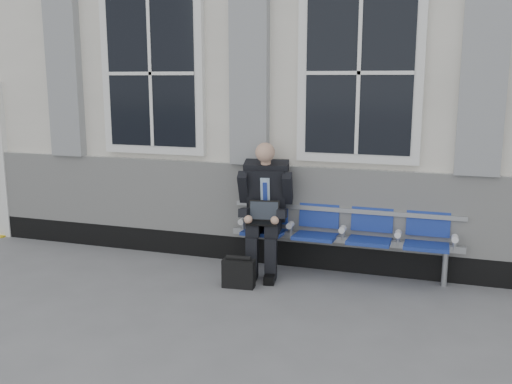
% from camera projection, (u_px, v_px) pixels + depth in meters
% --- Properties ---
extents(ground, '(70.00, 70.00, 0.00)m').
position_uv_depth(ground, '(291.00, 317.00, 5.33)').
color(ground, slate).
rests_on(ground, ground).
extents(station_building, '(14.40, 4.40, 4.49)m').
position_uv_depth(station_building, '(354.00, 76.00, 8.13)').
color(station_building, white).
rests_on(station_building, ground).
extents(bench, '(2.60, 0.47, 0.91)m').
position_uv_depth(bench, '(344.00, 228.00, 6.38)').
color(bench, '#9EA0A3').
rests_on(bench, ground).
extents(businessman, '(0.65, 0.87, 1.49)m').
position_uv_depth(businessman, '(265.00, 203.00, 6.47)').
color(businessman, black).
rests_on(businessman, ground).
extents(briefcase, '(0.35, 0.18, 0.35)m').
position_uv_depth(briefcase, '(239.00, 273.00, 6.06)').
color(briefcase, black).
rests_on(briefcase, ground).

